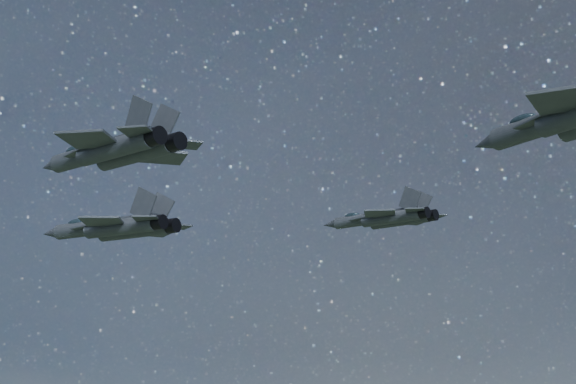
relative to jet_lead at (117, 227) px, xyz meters
The scene contains 3 objects.
jet_lead is the anchor object (origin of this frame).
jet_left 29.88m from the jet_lead, 57.00° to the left, with size 15.20×10.78×3.86m.
jet_right 24.19m from the jet_lead, 42.82° to the right, with size 16.18×11.40×4.09m.
Camera 1 is at (43.36, -58.63, 125.03)m, focal length 55.00 mm.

